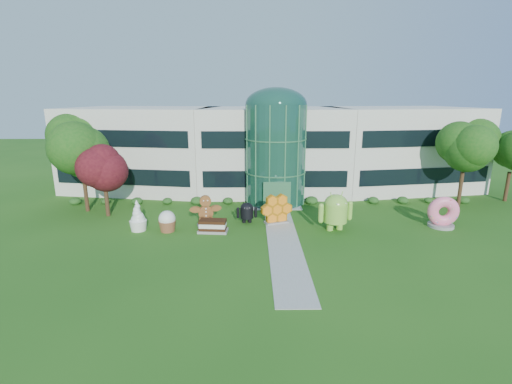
{
  "coord_description": "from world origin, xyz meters",
  "views": [
    {
      "loc": [
        -2.36,
        -24.83,
        10.65
      ],
      "look_at": [
        -2.01,
        6.0,
        2.6
      ],
      "focal_mm": 26.0,
      "sensor_mm": 36.0,
      "label": 1
    }
  ],
  "objects_px": {
    "android_green": "(336,209)",
    "gingerbread": "(206,211)",
    "android_black": "(247,211)",
    "donut": "(443,211)"
  },
  "relations": [
    {
      "from": "android_green",
      "to": "gingerbread",
      "type": "distance_m",
      "value": 10.69
    },
    {
      "from": "android_green",
      "to": "donut",
      "type": "distance_m",
      "value": 9.07
    },
    {
      "from": "donut",
      "to": "gingerbread",
      "type": "distance_m",
      "value": 19.68
    },
    {
      "from": "android_black",
      "to": "donut",
      "type": "distance_m",
      "value": 16.31
    },
    {
      "from": "android_black",
      "to": "android_green",
      "type": "bearing_deg",
      "value": -19.81
    },
    {
      "from": "android_green",
      "to": "gingerbread",
      "type": "bearing_deg",
      "value": 159.71
    },
    {
      "from": "android_black",
      "to": "gingerbread",
      "type": "relative_size",
      "value": 0.72
    },
    {
      "from": "android_green",
      "to": "android_black",
      "type": "relative_size",
      "value": 1.68
    },
    {
      "from": "android_green",
      "to": "gingerbread",
      "type": "relative_size",
      "value": 1.2
    },
    {
      "from": "donut",
      "to": "gingerbread",
      "type": "xyz_separation_m",
      "value": [
        -19.67,
        0.41,
        0.01
      ]
    }
  ]
}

